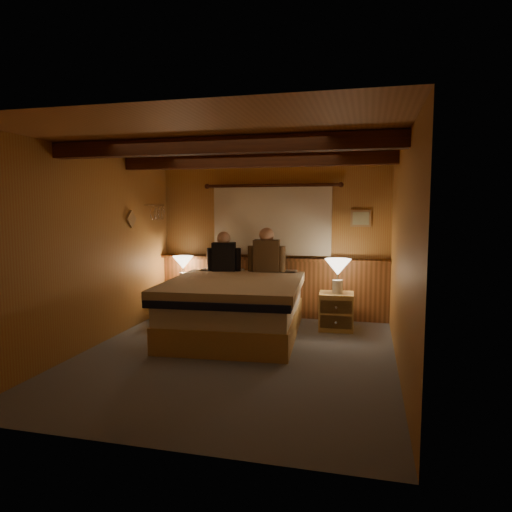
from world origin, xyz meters
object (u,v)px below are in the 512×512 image
(person_left, at_px, (224,255))
(person_right, at_px, (267,254))
(nightstand_right, at_px, (336,311))
(duffel_bag, at_px, (171,315))
(bed, at_px, (236,306))
(lamp_right, at_px, (338,269))
(nightstand_left, at_px, (182,299))
(lamp_left, at_px, (183,264))

(person_left, xyz_separation_m, person_right, (0.64, 0.09, 0.03))
(person_left, relative_size, person_right, 0.91)
(nightstand_right, xyz_separation_m, duffel_bag, (-2.38, -0.30, -0.11))
(person_left, bearing_deg, bed, -72.55)
(lamp_right, bearing_deg, duffel_bag, -172.79)
(nightstand_left, xyz_separation_m, lamp_right, (2.47, -0.30, 0.60))
(duffel_bag, bearing_deg, lamp_left, 81.65)
(person_right, bearing_deg, lamp_left, 170.00)
(person_right, distance_m, duffel_bag, 1.67)
(nightstand_left, height_order, duffel_bag, nightstand_left)
(lamp_right, bearing_deg, lamp_left, 172.41)
(lamp_left, bearing_deg, nightstand_right, -7.78)
(bed, xyz_separation_m, person_left, (-0.40, 0.73, 0.61))
(bed, distance_m, nightstand_right, 1.43)
(nightstand_left, bearing_deg, bed, -49.44)
(nightstand_left, distance_m, lamp_left, 0.56)
(person_left, bearing_deg, duffel_bag, -158.32)
(nightstand_left, bearing_deg, person_right, -14.97)
(bed, height_order, lamp_right, lamp_right)
(bed, height_order, person_left, person_left)
(lamp_left, xyz_separation_m, person_right, (1.38, -0.10, 0.21))
(person_left, bearing_deg, person_right, -3.64)
(lamp_left, bearing_deg, person_right, -4.19)
(nightstand_right, xyz_separation_m, person_right, (-1.06, 0.23, 0.77))
(lamp_left, bearing_deg, lamp_right, -7.59)
(bed, xyz_separation_m, duffel_bag, (-1.08, 0.29, -0.25))
(lamp_right, relative_size, person_left, 0.77)
(lamp_right, xyz_separation_m, person_right, (-1.07, 0.23, 0.17))
(lamp_right, distance_m, duffel_bag, 2.51)
(person_left, relative_size, duffel_bag, 1.21)
(nightstand_right, height_order, duffel_bag, nightstand_right)
(bed, bearing_deg, duffel_bag, 161.01)
(bed, relative_size, nightstand_left, 4.26)
(nightstand_left, relative_size, person_left, 0.88)
(person_right, height_order, duffel_bag, person_right)
(nightstand_right, bearing_deg, nightstand_left, 169.95)
(nightstand_right, relative_size, duffel_bag, 1.00)
(bed, xyz_separation_m, person_right, (0.24, 0.81, 0.63))
(nightstand_right, bearing_deg, person_left, 172.09)
(lamp_right, distance_m, person_left, 1.72)
(lamp_left, relative_size, person_left, 0.68)
(nightstand_left, bearing_deg, lamp_left, 46.63)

